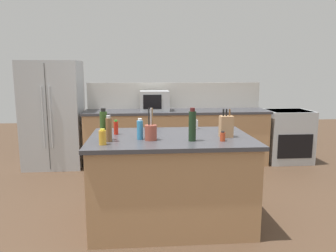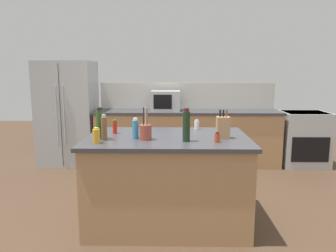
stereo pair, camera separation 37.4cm
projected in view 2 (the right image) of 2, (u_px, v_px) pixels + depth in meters
ground_plane at (167, 221)px, 3.56m from camera, size 14.00×14.00×0.00m
back_counter_run at (187, 138)px, 5.65m from camera, size 3.13×0.66×0.94m
wall_backsplash at (187, 96)px, 5.84m from camera, size 3.09×0.03×0.46m
kitchen_island at (167, 179)px, 3.48m from camera, size 1.68×1.10×0.94m
refrigerator at (68, 113)px, 5.66m from camera, size 0.94×0.75×1.77m
range_oven at (303, 138)px, 5.61m from camera, size 0.76×0.65×0.92m
microwave at (166, 101)px, 5.54m from camera, size 0.48×0.39×0.34m
knife_block at (223, 127)px, 3.29m from camera, size 0.13×0.10×0.29m
utensil_crock at (146, 131)px, 3.23m from camera, size 0.12×0.12×0.32m
hot_sauce_bottle at (115, 127)px, 3.56m from camera, size 0.05×0.05×0.16m
pepper_grinder at (104, 128)px, 3.20m from camera, size 0.06×0.06×0.26m
salt_shaker at (197, 125)px, 3.80m from camera, size 0.05×0.05×0.11m
dish_soap_bottle at (135, 129)px, 3.28m from camera, size 0.06×0.06×0.21m
wine_bottle at (186, 126)px, 3.14m from camera, size 0.07×0.07×0.32m
spice_jar_paprika at (217, 138)px, 3.12m from camera, size 0.05×0.05×0.10m
olive_oil_bottle at (100, 124)px, 3.27m from camera, size 0.07×0.07×0.32m
honey_jar at (96, 136)px, 3.08m from camera, size 0.07×0.07×0.15m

